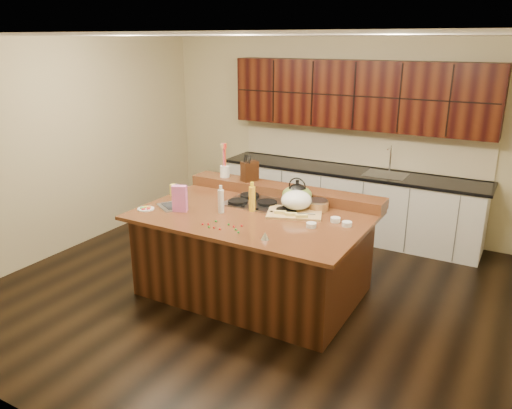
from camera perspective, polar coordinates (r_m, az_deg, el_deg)
The scene contains 32 objects.
room at distance 5.14m, azimuth -0.27°, elevation 3.55°, with size 5.52×5.02×2.72m.
island at distance 5.43m, azimuth -0.26°, elevation -5.52°, with size 2.40×1.60×0.92m.
back_ledge at distance 5.83m, azimuth 3.14°, elevation 1.57°, with size 2.40×0.30×0.12m, color black.
cooktop at distance 5.51m, azimuth 1.28°, elevation 0.08°, with size 0.92×0.52×0.05m.
back_counter at distance 7.09m, azimuth 10.86°, elevation 4.34°, with size 3.70×0.66×2.40m.
kettle at distance 5.45m, azimuth 4.72°, elevation 1.30°, with size 0.23×0.23×0.21m, color black.
green_bowl at distance 5.45m, azimuth 4.71°, elevation 1.16°, with size 0.33×0.33×0.18m, color olive.
laptop at distance 5.52m, azimuth -9.30°, elevation 0.34°, with size 0.40×0.37×0.22m.
oil_bottle at distance 5.28m, azimuth -0.45°, elevation 0.64°, with size 0.07×0.07×0.27m, color yellow.
vinegar_bottle at distance 5.25m, azimuth -4.03°, elevation 0.37°, with size 0.06×0.06×0.25m, color silver.
wooden_tray at distance 5.27m, azimuth 4.59°, elevation 0.17°, with size 0.67×0.58×0.23m.
ramekin_a at distance 4.89m, azimuth 6.34°, elevation -2.35°, with size 0.10×0.10×0.04m, color white.
ramekin_b at distance 4.97m, azimuth 10.35°, elevation -2.20°, with size 0.10×0.10×0.04m, color white.
ramekin_c at distance 5.07m, azimuth 9.06°, elevation -1.72°, with size 0.10×0.10×0.04m, color white.
strainer_bowl at distance 5.39m, azimuth 7.03°, elevation -0.14°, with size 0.24×0.24×0.09m, color #996B3F.
kitchen_timer at distance 4.57m, azimuth 1.03°, elevation -3.60°, with size 0.08×0.08×0.07m, color silver.
pink_bag at distance 5.34m, azimuth -8.71°, elevation 0.68°, with size 0.15×0.08×0.28m, color #D966B0.
candy_plate at distance 5.50m, azimuth -12.48°, elevation -0.49°, with size 0.18×0.18×0.01m, color white.
package_box at distance 5.89m, azimuth -9.26°, elevation 1.61°, with size 0.10×0.07×0.14m, color #E6D851.
utensil_crock at distance 6.18m, azimuth -3.58°, elevation 3.79°, with size 0.12×0.12×0.14m, color white.
knife_block at distance 5.99m, azimuth -0.73°, elevation 3.83°, with size 0.12×0.19×0.24m, color black.
gumdrop_0 at distance 4.88m, azimuth -1.65°, elevation -2.44°, with size 0.02×0.02×0.02m, color red.
gumdrop_1 at distance 5.02m, azimuth -4.61°, elevation -1.90°, with size 0.02×0.02×0.02m, color #198C26.
gumdrop_2 at distance 4.82m, azimuth -4.16°, elevation -2.79°, with size 0.02×0.02×0.02m, color red.
gumdrop_3 at distance 4.92m, azimuth -3.16°, elevation -2.28°, with size 0.02×0.02×0.02m, color #198C26.
gumdrop_4 at distance 4.85m, azimuth -4.83°, elevation -2.64°, with size 0.02×0.02×0.02m, color red.
gumdrop_5 at distance 4.72m, azimuth -2.03°, elevation -3.20°, with size 0.02×0.02×0.02m, color #198C26.
gumdrop_6 at distance 4.95m, azimuth -6.11°, elevation -2.24°, with size 0.02×0.02×0.02m, color red.
gumdrop_7 at distance 4.88m, azimuth -5.41°, elevation -2.56°, with size 0.02×0.02×0.02m, color #198C26.
gumdrop_8 at distance 4.95m, azimuth -5.47°, elevation -2.23°, with size 0.02×0.02×0.02m, color red.
gumdrop_9 at distance 4.79m, azimuth -2.33°, elevation -2.87°, with size 0.02×0.02×0.02m, color #198C26.
gumdrop_10 at distance 4.87m, azimuth -2.55°, elevation -2.52°, with size 0.02×0.02×0.02m, color red.
Camera 1 is at (2.46, -4.31, 2.67)m, focal length 35.00 mm.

